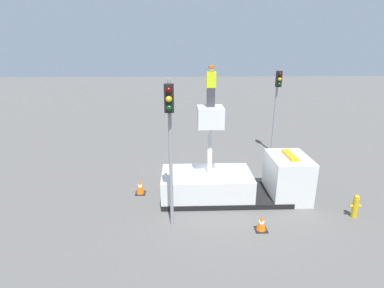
{
  "coord_description": "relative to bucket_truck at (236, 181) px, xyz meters",
  "views": [
    {
      "loc": [
        -2.03,
        -12.89,
        6.98
      ],
      "look_at": [
        -1.61,
        -1.08,
        3.1
      ],
      "focal_mm": 28.0,
      "sensor_mm": 36.0,
      "label": 1
    }
  ],
  "objects": [
    {
      "name": "ground_plane",
      "position": [
        -0.53,
        0.0,
        -0.87
      ],
      "size": [
        120.0,
        120.0,
        0.0
      ],
      "primitive_type": "plane",
      "color": "#565451"
    },
    {
      "name": "bucket_truck",
      "position": [
        0.0,
        0.0,
        0.0
      ],
      "size": [
        6.89,
        2.42,
        4.44
      ],
      "color": "black",
      "rests_on": "ground"
    },
    {
      "name": "worker",
      "position": [
        -1.29,
        0.0,
        4.46
      ],
      "size": [
        0.4,
        0.26,
        1.75
      ],
      "color": "#38383D",
      "rests_on": "bucket_truck"
    },
    {
      "name": "traffic_light_pole",
      "position": [
        -3.0,
        -2.3,
        3.27
      ],
      "size": [
        0.34,
        0.57,
        5.88
      ],
      "color": "gray",
      "rests_on": "ground"
    },
    {
      "name": "traffic_light_across",
      "position": [
        3.67,
        6.41,
        3.11
      ],
      "size": [
        0.34,
        0.57,
        5.63
      ],
      "color": "gray",
      "rests_on": "ground"
    },
    {
      "name": "fire_hydrant",
      "position": [
        4.76,
        -1.92,
        -0.35
      ],
      "size": [
        0.48,
        0.24,
        1.05
      ],
      "color": "gold",
      "rests_on": "ground"
    },
    {
      "name": "traffic_cone_rear",
      "position": [
        -4.65,
        0.55,
        -0.5
      ],
      "size": [
        0.49,
        0.49,
        0.78
      ],
      "color": "black",
      "rests_on": "ground"
    },
    {
      "name": "traffic_cone_curbside",
      "position": [
        0.55,
        -2.73,
        -0.55
      ],
      "size": [
        0.49,
        0.49,
        0.66
      ],
      "color": "black",
      "rests_on": "ground"
    }
  ]
}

